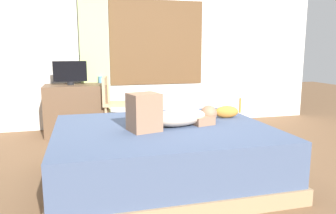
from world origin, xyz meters
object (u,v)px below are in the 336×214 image
object	(u,v)px
chair_by_desk	(112,101)
tv_monitor	(70,73)
person_lying	(171,115)
desk	(76,109)
cup	(100,80)
bed	(163,154)
cat	(225,112)

from	to	relation	value
chair_by_desk	tv_monitor	bearing A→B (deg)	162.34
person_lying	desk	size ratio (longest dim) A/B	1.04
cup	desk	bearing A→B (deg)	-150.04
cup	bed	bearing A→B (deg)	-78.90
tv_monitor	chair_by_desk	bearing A→B (deg)	-17.66
cat	desk	size ratio (longest dim) A/B	0.40
desk	cup	bearing A→B (deg)	29.96
bed	person_lying	xyz separation A→B (m)	(0.07, -0.04, 0.38)
desk	person_lying	bearing A→B (deg)	-66.86
cat	tv_monitor	bearing A→B (deg)	131.44
cat	tv_monitor	world-z (taller)	tv_monitor
cup	person_lying	bearing A→B (deg)	-77.48
cat	desk	bearing A→B (deg)	130.30
desk	cup	distance (m)	0.61
tv_monitor	chair_by_desk	xyz separation A→B (m)	(0.58, -0.18, -0.41)
cat	chair_by_desk	xyz separation A→B (m)	(-1.05, 1.66, -0.09)
desk	chair_by_desk	world-z (taller)	chair_by_desk
person_lying	cat	size ratio (longest dim) A/B	2.62
cat	person_lying	bearing A→B (deg)	-159.11
cup	cat	bearing A→B (deg)	-60.20
person_lying	chair_by_desk	bearing A→B (deg)	101.26
bed	cup	distance (m)	2.38
cat	cup	world-z (taller)	cup
bed	cat	size ratio (longest dim) A/B	5.79
bed	cup	bearing A→B (deg)	101.10
tv_monitor	chair_by_desk	world-z (taller)	tv_monitor
bed	person_lying	world-z (taller)	person_lying
person_lying	cup	bearing A→B (deg)	102.52
bed	person_lying	bearing A→B (deg)	-30.21
cat	desk	xyz separation A→B (m)	(-1.56, 1.84, -0.23)
desk	cup	world-z (taller)	cup
person_lying	chair_by_desk	distance (m)	1.96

